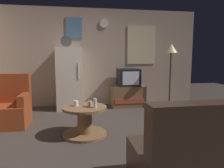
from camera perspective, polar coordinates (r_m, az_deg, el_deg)
name	(u,v)px	position (r m, az deg, el deg)	size (l,w,h in m)	color
ground_plane	(119,138)	(3.41, 2.02, -14.65)	(12.00, 12.00, 0.00)	#3D332D
wall_with_art	(101,57)	(5.57, -3.04, 7.26)	(5.20, 0.12, 2.50)	tan
fridge	(69,78)	(5.21, -11.58, 1.55)	(0.60, 0.62, 1.77)	silver
tv_stand	(128,96)	(5.43, 4.31, -3.27)	(0.84, 0.53, 0.54)	brown
crt_tv	(128,77)	(5.36, 4.48, 1.86)	(0.54, 0.51, 0.44)	black
standing_lamp	(171,53)	(5.27, 15.82, 8.06)	(0.32, 0.32, 1.59)	#332D28
coffee_table	(85,121)	(3.50, -7.48, -9.94)	(0.72, 0.72, 0.48)	brown
wine_glass	(95,103)	(3.33, -4.65, -5.21)	(0.05, 0.05, 0.15)	silver
mug_ceramic_white	(76,103)	(3.48, -9.84, -5.25)	(0.08, 0.08, 0.09)	silver
mug_ceramic_tan	(90,104)	(3.41, -6.07, -5.42)	(0.08, 0.08, 0.09)	tan
armchair	(10,107)	(4.37, -26.18, -5.77)	(0.68, 0.68, 0.96)	maroon
couch	(222,157)	(2.42, 27.85, -17.13)	(1.70, 0.80, 0.92)	#38281E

